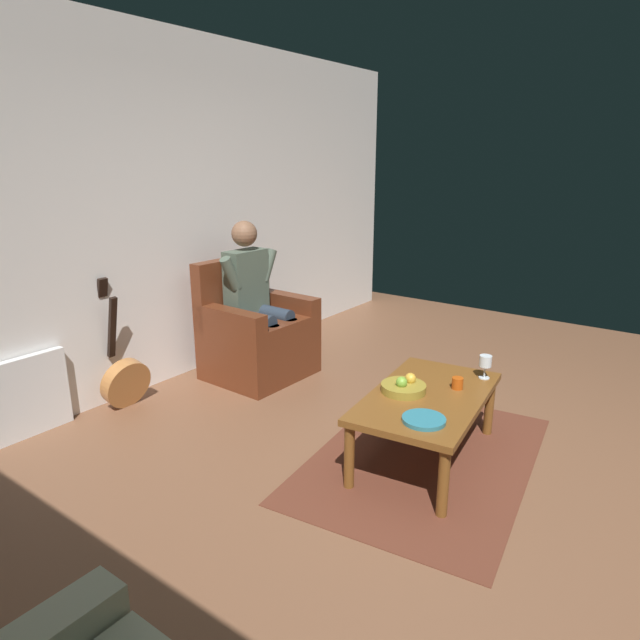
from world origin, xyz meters
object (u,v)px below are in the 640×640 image
at_px(wine_glass_near, 485,363).
at_px(guitar, 125,379).
at_px(person_seated, 256,294).
at_px(candle_jar, 457,383).
at_px(coffee_table, 427,403).
at_px(decorative_dish, 424,420).
at_px(armchair, 256,336).
at_px(fruit_bowl, 404,387).

bearing_deg(wine_glass_near, guitar, -65.06).
distance_m(person_seated, candle_jar, 1.93).
distance_m(person_seated, wine_glass_near, 1.98).
height_order(coffee_table, candle_jar, candle_jar).
bearing_deg(coffee_table, decorative_dish, 22.45).
distance_m(coffee_table, candle_jar, 0.24).
bearing_deg(guitar, armchair, 161.40).
distance_m(coffee_table, decorative_dish, 0.38).
relative_size(wine_glass_near, fruit_bowl, 0.57).
xyz_separation_m(wine_glass_near, candle_jar, (0.26, -0.07, -0.07)).
distance_m(guitar, wine_glass_near, 2.61).
xyz_separation_m(person_seated, coffee_table, (0.42, 1.79, -0.34)).
bearing_deg(coffee_table, fruit_bowl, -69.52).
height_order(wine_glass_near, candle_jar, wine_glass_near).
bearing_deg(fruit_bowl, guitar, -73.83).
bearing_deg(person_seated, guitar, -17.76).
xyz_separation_m(armchair, guitar, (1.06, -0.36, -0.13)).
bearing_deg(wine_glass_near, fruit_bowl, -32.46).
distance_m(fruit_bowl, decorative_dish, 0.41).
xyz_separation_m(coffee_table, decorative_dish, (0.34, 0.14, 0.07)).
bearing_deg(candle_jar, guitar, -69.99).
bearing_deg(fruit_bowl, decorative_dish, 43.53).
relative_size(person_seated, decorative_dish, 5.52).
relative_size(wine_glass_near, decorative_dish, 0.65).
relative_size(coffee_table, candle_jar, 16.70).
bearing_deg(candle_jar, person_seated, -97.06).
relative_size(person_seated, fruit_bowl, 4.80).
bearing_deg(person_seated, coffee_table, 78.21).
xyz_separation_m(armchair, wine_glass_near, (-0.03, 1.99, 0.20)).
bearing_deg(person_seated, wine_glass_near, 92.38).
height_order(decorative_dish, candle_jar, candle_jar).
bearing_deg(guitar, wine_glass_near, 114.94).
bearing_deg(coffee_table, guitar, -73.55).
bearing_deg(coffee_table, person_seated, -103.33).
bearing_deg(wine_glass_near, decorative_dish, -2.98).
height_order(coffee_table, guitar, guitar).
distance_m(coffee_table, wine_glass_near, 0.52).
bearing_deg(guitar, candle_jar, 110.01).
distance_m(person_seated, guitar, 1.23).
relative_size(armchair, guitar, 1.02).
distance_m(person_seated, decorative_dish, 2.10).
distance_m(wine_glass_near, decorative_dish, 0.80).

